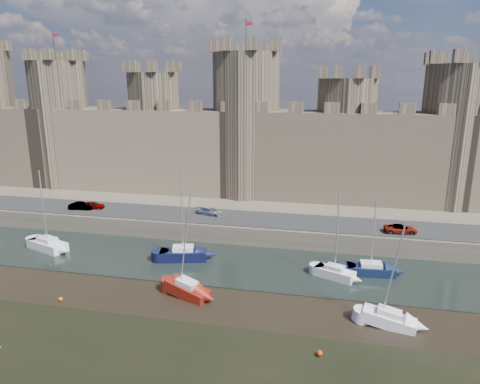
% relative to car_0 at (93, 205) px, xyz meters
% --- Properties ---
extents(water_channel, '(160.00, 12.00, 0.08)m').
position_rel_car_0_xyz_m(water_channel, '(18.51, -9.81, -3.05)').
color(water_channel, black).
rests_on(water_channel, ground).
extents(quay, '(160.00, 60.00, 2.50)m').
position_rel_car_0_xyz_m(quay, '(18.51, 26.19, -1.84)').
color(quay, '#4C443A').
rests_on(quay, ground).
extents(road, '(160.00, 7.00, 0.10)m').
position_rel_car_0_xyz_m(road, '(18.51, 0.19, -0.54)').
color(road, black).
rests_on(road, quay).
extents(castle, '(108.50, 11.00, 29.00)m').
position_rel_car_0_xyz_m(castle, '(17.87, 14.19, 8.59)').
color(castle, '#42382B').
rests_on(castle, quay).
extents(car_0, '(3.64, 2.01, 1.17)m').
position_rel_car_0_xyz_m(car_0, '(0.00, 0.00, 0.00)').
color(car_0, gray).
rests_on(car_0, quay).
extents(car_1, '(3.71, 1.73, 1.18)m').
position_rel_car_0_xyz_m(car_1, '(-1.49, -0.75, 0.00)').
color(car_1, gray).
rests_on(car_1, quay).
extents(car_2, '(4.17, 2.50, 1.13)m').
position_rel_car_0_xyz_m(car_2, '(18.04, 0.77, -0.02)').
color(car_2, gray).
rests_on(car_2, quay).
extents(car_3, '(4.20, 2.22, 1.13)m').
position_rel_car_0_xyz_m(car_3, '(43.59, -1.48, -0.02)').
color(car_3, gray).
rests_on(car_3, quay).
extents(sailboat_0, '(5.98, 3.94, 10.43)m').
position_rel_car_0_xyz_m(sailboat_0, '(-0.50, -10.35, -2.28)').
color(sailboat_0, silver).
rests_on(sailboat_0, ground).
extents(sailboat_1, '(5.92, 3.46, 11.15)m').
position_rel_car_0_xyz_m(sailboat_1, '(17.61, -9.78, -2.23)').
color(sailboat_1, black).
rests_on(sailboat_1, ground).
extents(sailboat_2, '(4.66, 3.33, 9.39)m').
position_rel_car_0_xyz_m(sailboat_2, '(35.56, -11.04, -2.32)').
color(sailboat_2, silver).
rests_on(sailboat_2, ground).
extents(sailboat_3, '(5.29, 2.34, 9.08)m').
position_rel_car_0_xyz_m(sailboat_3, '(39.52, -9.24, -2.36)').
color(sailboat_3, '#0E1832').
rests_on(sailboat_3, ground).
extents(sailboat_4, '(5.07, 3.37, 11.04)m').
position_rel_car_0_xyz_m(sailboat_4, '(20.98, -18.22, -2.29)').
color(sailboat_4, maroon).
rests_on(sailboat_4, ground).
extents(sailboat_5, '(4.83, 2.59, 9.88)m').
position_rel_car_0_xyz_m(sailboat_5, '(40.26, -19.65, -2.37)').
color(sailboat_5, white).
rests_on(sailboat_5, ground).
extents(buoy_1, '(0.42, 0.42, 0.42)m').
position_rel_car_0_xyz_m(buoy_1, '(9.06, -21.81, -2.87)').
color(buoy_1, '#C15708').
rests_on(buoy_1, ground).
extents(buoy_3, '(0.50, 0.50, 0.50)m').
position_rel_car_0_xyz_m(buoy_3, '(34.40, -25.34, -2.83)').
color(buoy_3, '#BE2B08').
rests_on(buoy_3, ground).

